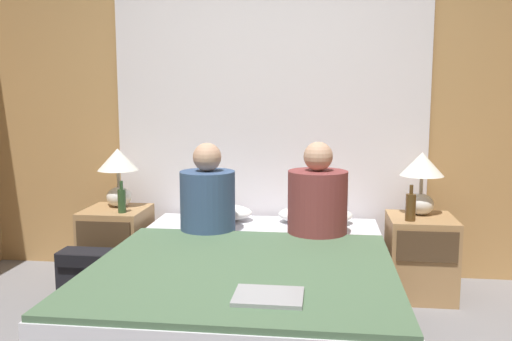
# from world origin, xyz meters

# --- Properties ---
(wall_back) EXTENTS (4.62, 0.06, 2.50)m
(wall_back) POSITION_xyz_m (0.00, 1.79, 1.25)
(wall_back) COLOR tan
(wall_back) RESTS_ON ground_plane
(curtain_panel) EXTENTS (2.55, 0.02, 2.38)m
(curtain_panel) POSITION_xyz_m (0.00, 1.73, 1.19)
(curtain_panel) COLOR white
(curtain_panel) RESTS_ON ground_plane
(bed) EXTENTS (1.64, 2.10, 0.46)m
(bed) POSITION_xyz_m (0.00, 0.63, 0.23)
(bed) COLOR brown
(bed) RESTS_ON ground_plane
(nightstand_left) EXTENTS (0.44, 0.47, 0.55)m
(nightstand_left) POSITION_xyz_m (-1.08, 1.35, 0.28)
(nightstand_left) COLOR #A87F51
(nightstand_left) RESTS_ON ground_plane
(nightstand_right) EXTENTS (0.44, 0.47, 0.55)m
(nightstand_right) POSITION_xyz_m (1.08, 1.35, 0.28)
(nightstand_right) COLOR #A87F51
(nightstand_right) RESTS_ON ground_plane
(lamp_left) EXTENTS (0.30, 0.30, 0.43)m
(lamp_left) POSITION_xyz_m (-1.08, 1.44, 0.83)
(lamp_left) COLOR silver
(lamp_left) RESTS_ON nightstand_left
(lamp_right) EXTENTS (0.30, 0.30, 0.43)m
(lamp_right) POSITION_xyz_m (1.08, 1.44, 0.83)
(lamp_right) COLOR silver
(lamp_right) RESTS_ON nightstand_right
(pillow_left) EXTENTS (0.53, 0.32, 0.12)m
(pillow_left) POSITION_xyz_m (-0.36, 1.48, 0.52)
(pillow_left) COLOR white
(pillow_left) RESTS_ON bed
(pillow_right) EXTENTS (0.53, 0.32, 0.12)m
(pillow_right) POSITION_xyz_m (0.36, 1.48, 0.52)
(pillow_right) COLOR white
(pillow_right) RESTS_ON bed
(blanket_on_bed) EXTENTS (1.58, 1.46, 0.03)m
(blanket_on_bed) POSITION_xyz_m (0.00, 0.34, 0.48)
(blanket_on_bed) COLOR #4C6B4C
(blanket_on_bed) RESTS_ON bed
(person_left_in_bed) EXTENTS (0.36, 0.36, 0.60)m
(person_left_in_bed) POSITION_xyz_m (-0.34, 1.11, 0.70)
(person_left_in_bed) COLOR #38517A
(person_left_in_bed) RESTS_ON bed
(person_right_in_bed) EXTENTS (0.38, 0.38, 0.62)m
(person_right_in_bed) POSITION_xyz_m (0.38, 1.11, 0.71)
(person_right_in_bed) COLOR brown
(person_right_in_bed) RESTS_ON bed
(beer_bottle_on_left_stand) EXTENTS (0.06, 0.06, 0.23)m
(beer_bottle_on_left_stand) POSITION_xyz_m (-0.99, 1.24, 0.64)
(beer_bottle_on_left_stand) COLOR #2D4C28
(beer_bottle_on_left_stand) RESTS_ON nightstand_left
(beer_bottle_on_right_stand) EXTENTS (0.07, 0.07, 0.24)m
(beer_bottle_on_right_stand) POSITION_xyz_m (0.99, 1.24, 0.65)
(beer_bottle_on_right_stand) COLOR #513819
(beer_bottle_on_right_stand) RESTS_ON nightstand_right
(laptop_on_bed) EXTENTS (0.30, 0.24, 0.02)m
(laptop_on_bed) POSITION_xyz_m (0.18, -0.08, 0.50)
(laptop_on_bed) COLOR #9EA0A5
(laptop_on_bed) RESTS_ON blanket_on_bed
(backpack_on_floor) EXTENTS (0.36, 0.20, 0.37)m
(backpack_on_floor) POSITION_xyz_m (-1.11, 0.90, 0.21)
(backpack_on_floor) COLOR black
(backpack_on_floor) RESTS_ON ground_plane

